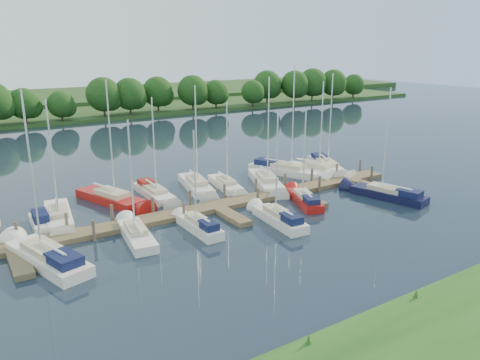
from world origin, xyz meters
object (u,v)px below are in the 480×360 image
motorboat (41,223)px  sailboat_n_5 (197,187)px  dock (219,209)px  sailboat_s_2 (199,227)px

motorboat → sailboat_n_5: sailboat_n_5 is taller
sailboat_n_5 → dock: bearing=91.2°
motorboat → sailboat_s_2: (10.02, -7.27, 0.01)m
sailboat_n_5 → sailboat_s_2: (-4.72, -9.41, 0.05)m
motorboat → sailboat_s_2: bearing=146.1°
dock → sailboat_s_2: 4.60m
dock → sailboat_n_5: size_ratio=3.79×
dock → sailboat_n_5: (1.21, 6.44, 0.08)m
sailboat_s_2 → sailboat_n_5: bearing=62.7°
dock → sailboat_s_2: (-3.51, -2.96, 0.14)m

